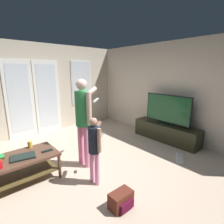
# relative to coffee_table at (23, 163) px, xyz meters

# --- Properties ---
(ground_plane) EXTENTS (5.63, 5.26, 0.02)m
(ground_plane) POSITION_rel_coffee_table_xyz_m (0.79, -0.45, -0.34)
(ground_plane) COLOR #C6AE98
(wall_back_with_doors) EXTENTS (5.63, 0.09, 2.53)m
(wall_back_with_doors) POSITION_rel_coffee_table_xyz_m (0.85, 2.14, 0.90)
(wall_back_with_doors) COLOR beige
(wall_back_with_doors) RESTS_ON ground_plane
(wall_right_plain) EXTENTS (0.06, 5.26, 2.50)m
(wall_right_plain) POSITION_rel_coffee_table_xyz_m (3.57, -0.45, 0.92)
(wall_right_plain) COLOR beige
(wall_right_plain) RESTS_ON ground_plane
(coffee_table) EXTENTS (1.03, 0.63, 0.45)m
(coffee_table) POSITION_rel_coffee_table_xyz_m (0.00, 0.00, 0.00)
(coffee_table) COLOR brown
(coffee_table) RESTS_ON ground_plane
(tv_stand) EXTENTS (0.44, 1.70, 0.44)m
(tv_stand) POSITION_rel_coffee_table_xyz_m (3.25, -0.57, -0.11)
(tv_stand) COLOR black
(tv_stand) RESTS_ON ground_plane
(flat_screen_tv) EXTENTS (0.08, 1.22, 0.75)m
(flat_screen_tv) POSITION_rel_coffee_table_xyz_m (3.25, -0.56, 0.49)
(flat_screen_tv) COLOR black
(flat_screen_tv) RESTS_ON tv_stand
(person_adult) EXTENTS (0.67, 0.51, 1.63)m
(person_adult) POSITION_rel_coffee_table_xyz_m (1.03, -0.21, 0.65)
(person_adult) COLOR pink
(person_adult) RESTS_ON ground_plane
(person_child) EXTENTS (0.39, 0.33, 1.09)m
(person_child) POSITION_rel_coffee_table_xyz_m (0.85, -0.79, 0.33)
(person_child) COLOR pink
(person_child) RESTS_ON ground_plane
(backpack) EXTENTS (0.32, 0.23, 0.22)m
(backpack) POSITION_rel_coffee_table_xyz_m (0.80, -1.44, -0.22)
(backpack) COLOR #5C281B
(backpack) RESTS_ON ground_plane
(loose_keyboard) EXTENTS (0.45, 0.33, 0.02)m
(loose_keyboard) POSITION_rel_coffee_table_xyz_m (2.63, -1.29, -0.32)
(loose_keyboard) COLOR white
(loose_keyboard) RESTS_ON ground_plane
(laptop_closed) EXTENTS (0.39, 0.30, 0.03)m
(laptop_closed) POSITION_rel_coffee_table_xyz_m (-0.01, -0.07, 0.14)
(laptop_closed) COLOR black
(laptop_closed) RESTS_ON coffee_table
(cup_by_laptop) EXTENTS (0.07, 0.07, 0.12)m
(cup_by_laptop) POSITION_rel_coffee_table_xyz_m (0.19, 0.24, 0.18)
(cup_by_laptop) COLOR gold
(cup_by_laptop) RESTS_ON coffee_table
(tv_remote_black) EXTENTS (0.17, 0.06, 0.02)m
(tv_remote_black) POSITION_rel_coffee_table_xyz_m (0.36, -0.10, 0.13)
(tv_remote_black) COLOR black
(tv_remote_black) RESTS_ON coffee_table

